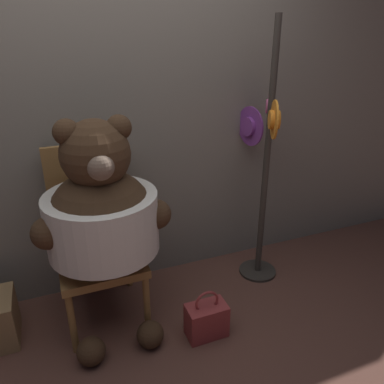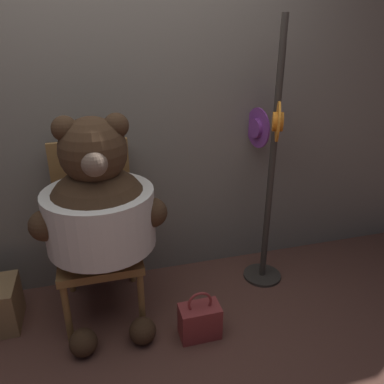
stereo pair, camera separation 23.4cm
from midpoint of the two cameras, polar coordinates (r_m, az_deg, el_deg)
name	(u,v)px [view 1 (the left image)]	position (r m, az deg, el deg)	size (l,w,h in m)	color
ground_plane	(144,343)	(2.45, -10.30, -21.83)	(14.00, 14.00, 0.00)	brown
wall_back	(106,134)	(2.54, -15.65, 8.43)	(8.00, 0.10, 2.20)	slate
chair	(96,234)	(2.46, -17.15, -6.17)	(0.49, 0.56, 1.09)	olive
teddy_bear	(102,216)	(2.19, -16.53, -3.60)	(0.76, 0.68, 1.32)	#3D2819
hat_display_rack	(263,163)	(2.60, 8.19, 4.41)	(0.28, 0.58, 1.82)	#332D28
handbag_on_ground	(207,319)	(2.39, -0.72, -18.96)	(0.24, 0.15, 0.32)	maroon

